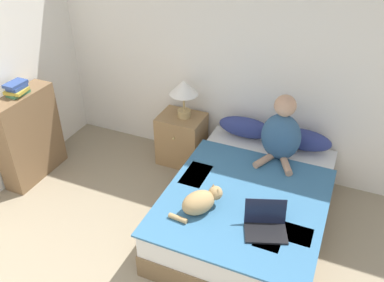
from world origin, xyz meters
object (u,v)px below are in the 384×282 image
at_px(person_sitting, 281,133).
at_px(pillow_near, 245,127).
at_px(nightstand, 182,139).
at_px(bookshelf, 29,136).
at_px(cat_tabby, 201,201).
at_px(laptop_open, 265,225).
at_px(book_stack_top, 17,89).
at_px(table_lamp, 184,90).
at_px(pillow_far, 302,140).
at_px(bed, 248,207).

bearing_deg(person_sitting, pillow_near, 147.80).
height_order(pillow_near, nightstand, pillow_near).
relative_size(person_sitting, bookshelf, 0.70).
xyz_separation_m(cat_tabby, laptop_open, (0.57, -0.00, -0.05)).
height_order(nightstand, book_stack_top, book_stack_top).
relative_size(pillow_near, book_stack_top, 2.55).
bearing_deg(nightstand, table_lamp, 18.90).
bearing_deg(book_stack_top, cat_tabby, -8.46).
bearing_deg(laptop_open, cat_tabby, 159.23).
bearing_deg(laptop_open, person_sitting, 77.27).
height_order(pillow_far, laptop_open, laptop_open).
bearing_deg(cat_tabby, person_sitting, 12.15).
bearing_deg(table_lamp, cat_tabby, -60.12).
bearing_deg(nightstand, bed, -35.89).
bearing_deg(bookshelf, book_stack_top, 136.34).
bearing_deg(table_lamp, book_stack_top, -147.90).
xyz_separation_m(laptop_open, bookshelf, (-2.72, 0.32, -0.03)).
bearing_deg(laptop_open, pillow_near, 93.39).
height_order(pillow_near, laptop_open, laptop_open).
bearing_deg(person_sitting, table_lamp, 169.61).
distance_m(pillow_far, laptop_open, 1.30).
xyz_separation_m(bed, person_sitting, (0.13, 0.55, 0.54)).
height_order(laptop_open, book_stack_top, book_stack_top).
relative_size(pillow_far, cat_tabby, 1.50).
relative_size(pillow_near, nightstand, 0.99).
relative_size(laptop_open, nightstand, 0.68).
xyz_separation_m(pillow_near, person_sitting, (0.43, -0.27, 0.19)).
xyz_separation_m(person_sitting, cat_tabby, (-0.43, -1.02, -0.20)).
height_order(pillow_far, bookshelf, bookshelf).
xyz_separation_m(bed, table_lamp, (-1.01, 0.76, 0.70)).
bearing_deg(pillow_far, book_stack_top, -160.59).
bearing_deg(table_lamp, person_sitting, -10.39).
bearing_deg(book_stack_top, person_sitting, 15.18).
xyz_separation_m(cat_tabby, book_stack_top, (-2.16, 0.32, 0.49)).
xyz_separation_m(person_sitting, nightstand, (-1.17, 0.20, -0.48)).
height_order(bookshelf, book_stack_top, book_stack_top).
relative_size(pillow_far, person_sitting, 0.84).
height_order(bed, nightstand, nightstand).
bearing_deg(bed, bookshelf, -176.53).
height_order(pillow_near, bookshelf, bookshelf).
relative_size(person_sitting, table_lamp, 1.58).
bearing_deg(bed, pillow_far, 69.62).
xyz_separation_m(person_sitting, book_stack_top, (-2.58, -0.70, 0.29)).
relative_size(pillow_far, table_lamp, 1.34).
distance_m(pillow_near, person_sitting, 0.55).
distance_m(laptop_open, bookshelf, 2.74).
height_order(person_sitting, laptop_open, person_sitting).
bearing_deg(nightstand, person_sitting, -9.62).
distance_m(bed, pillow_near, 0.95).
height_order(bed, table_lamp, table_lamp).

